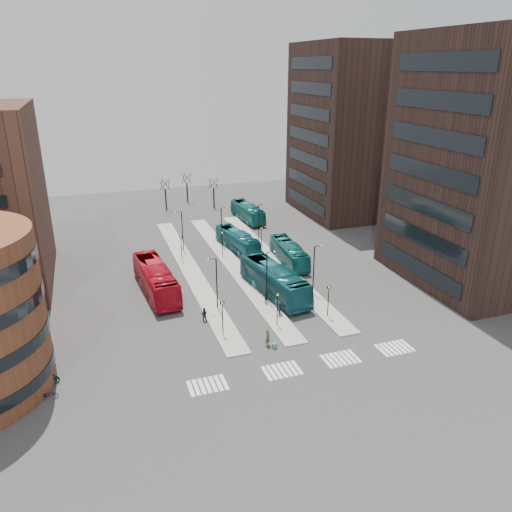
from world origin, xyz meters
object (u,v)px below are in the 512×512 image
object	(u,v)px
teal_bus_c	(289,253)
commuter_a	(204,314)
bicycle_near	(49,395)
teal_bus_b	(237,240)
bicycle_mid	(50,380)
bicycle_far	(50,379)
suitcase	(274,346)
traveller	(268,338)
teal_bus_d	(248,212)
commuter_b	(266,298)
commuter_c	(279,308)
red_bus	(156,279)
teal_bus_a	(274,280)

from	to	relation	value
teal_bus_c	commuter_a	distance (m)	19.98
teal_bus_c	bicycle_near	distance (m)	37.87
teal_bus_b	bicycle_mid	world-z (taller)	teal_bus_b
bicycle_far	bicycle_near	bearing A→B (deg)	-171.47
suitcase	teal_bus_b	world-z (taller)	teal_bus_b
bicycle_far	bicycle_mid	bearing A→B (deg)	-171.47
teal_bus_c	traveller	world-z (taller)	teal_bus_c
teal_bus_d	bicycle_near	size ratio (longest dim) A/B	7.09
teal_bus_b	commuter_b	xyz separation A→B (m)	(-2.20, -18.69, -0.70)
bicycle_near	teal_bus_c	bearing A→B (deg)	-50.88
commuter_a	suitcase	bearing A→B (deg)	144.54
teal_bus_b	bicycle_mid	size ratio (longest dim) A/B	6.44
bicycle_far	commuter_c	bearing A→B (deg)	-68.40
teal_bus_c	commuter_b	bearing A→B (deg)	-120.61
traveller	commuter_b	world-z (taller)	traveller
suitcase	bicycle_far	world-z (taller)	bicycle_far
commuter_c	bicycle_far	xyz separation A→B (m)	(-23.69, -5.50, -0.44)
teal_bus_b	bicycle_mid	xyz separation A→B (m)	(-25.45, -27.39, -0.98)
commuter_c	bicycle_near	bearing A→B (deg)	-28.25
bicycle_near	bicycle_far	distance (m)	2.27
traveller	bicycle_mid	size ratio (longest dim) A/B	1.10
teal_bus_c	bicycle_far	xyz separation A→B (m)	(-30.77, -19.77, -1.05)
teal_bus_d	bicycle_mid	bearing A→B (deg)	-131.56
teal_bus_b	teal_bus_c	distance (m)	9.18
suitcase	bicycle_far	size ratio (longest dim) A/B	0.34
suitcase	commuter_b	xyz separation A→B (m)	(2.54, 9.46, 0.50)
suitcase	bicycle_near	distance (m)	20.75
suitcase	bicycle_far	distance (m)	20.73
teal_bus_d	bicycle_far	bearing A→B (deg)	-131.65
bicycle_near	bicycle_far	world-z (taller)	bicycle_far
red_bus	commuter_b	xyz separation A→B (m)	(11.65, -7.28, -1.05)
teal_bus_b	bicycle_near	xyz separation A→B (m)	(-25.45, -29.53, -1.08)
traveller	commuter_a	size ratio (longest dim) A/B	1.19
red_bus	teal_bus_c	bearing A→B (deg)	6.97
teal_bus_b	teal_bus_a	bearing A→B (deg)	-100.76
commuter_c	bicycle_near	xyz separation A→B (m)	(-23.69, -7.77, -0.47)
commuter_b	commuter_c	size ratio (longest dim) A/B	0.90
commuter_b	commuter_c	distance (m)	3.09
teal_bus_d	traveller	size ratio (longest dim) A/B	5.97
red_bus	bicycle_near	bearing A→B (deg)	-127.29
teal_bus_a	teal_bus_b	xyz separation A→B (m)	(0.31, 16.36, -0.35)
teal_bus_a	traveller	world-z (taller)	teal_bus_a
suitcase	commuter_b	distance (m)	9.81
red_bus	commuter_b	bearing A→B (deg)	-36.63
commuter_a	red_bus	bearing A→B (deg)	-45.71
teal_bus_c	commuter_b	size ratio (longest dim) A/B	6.79
traveller	red_bus	bearing A→B (deg)	80.96
teal_bus_b	traveller	distance (m)	27.97
red_bus	teal_bus_a	size ratio (longest dim) A/B	1.01
teal_bus_a	bicycle_mid	size ratio (longest dim) A/B	7.95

